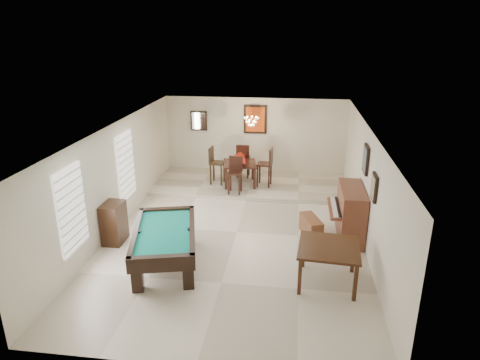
% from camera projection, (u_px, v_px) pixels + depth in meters
% --- Properties ---
extents(ground_plane, '(6.00, 9.00, 0.02)m').
position_uv_depth(ground_plane, '(237.00, 232.00, 10.54)').
color(ground_plane, beige).
extents(wall_back, '(6.00, 0.04, 2.60)m').
position_uv_depth(wall_back, '(255.00, 137.00, 14.30)').
color(wall_back, silver).
rests_on(wall_back, ground_plane).
extents(wall_front, '(6.00, 0.04, 2.60)m').
position_uv_depth(wall_front, '(192.00, 293.00, 5.90)').
color(wall_front, silver).
rests_on(wall_front, ground_plane).
extents(wall_left, '(0.04, 9.00, 2.60)m').
position_uv_depth(wall_left, '(116.00, 177.00, 10.46)').
color(wall_left, silver).
rests_on(wall_left, ground_plane).
extents(wall_right, '(0.04, 9.00, 2.60)m').
position_uv_depth(wall_right, '(367.00, 188.00, 9.73)').
color(wall_right, silver).
rests_on(wall_right, ground_plane).
extents(ceiling, '(6.00, 9.00, 0.04)m').
position_uv_depth(ceiling, '(237.00, 129.00, 9.66)').
color(ceiling, white).
rests_on(ceiling, wall_back).
extents(dining_step, '(6.00, 2.50, 0.12)m').
position_uv_depth(dining_step, '(251.00, 184.00, 13.55)').
color(dining_step, beige).
rests_on(dining_step, ground_plane).
extents(window_left_front, '(0.06, 1.00, 1.70)m').
position_uv_depth(window_left_front, '(71.00, 209.00, 8.37)').
color(window_left_front, white).
rests_on(window_left_front, wall_left).
extents(window_left_rear, '(0.06, 1.00, 1.70)m').
position_uv_depth(window_left_rear, '(126.00, 166.00, 10.99)').
color(window_left_rear, white).
rests_on(window_left_rear, wall_left).
extents(pool_table, '(1.77, 2.55, 0.77)m').
position_uv_depth(pool_table, '(165.00, 248.00, 8.99)').
color(pool_table, black).
rests_on(pool_table, ground_plane).
extents(square_table, '(1.24, 1.24, 0.80)m').
position_uv_depth(square_table, '(328.00, 265.00, 8.33)').
color(square_table, black).
rests_on(square_table, ground_plane).
extents(upright_piano, '(0.83, 1.49, 1.24)m').
position_uv_depth(upright_piano, '(345.00, 213.00, 10.11)').
color(upright_piano, brown).
rests_on(upright_piano, ground_plane).
extents(piano_bench, '(0.58, 0.89, 0.46)m').
position_uv_depth(piano_bench, '(311.00, 226.00, 10.31)').
color(piano_bench, brown).
rests_on(piano_bench, ground_plane).
extents(apothecary_chest, '(0.43, 0.64, 0.96)m').
position_uv_depth(apothecary_chest, '(114.00, 223.00, 9.92)').
color(apothecary_chest, black).
rests_on(apothecary_chest, ground_plane).
extents(dining_table, '(1.14, 1.14, 0.82)m').
position_uv_depth(dining_table, '(240.00, 172.00, 13.26)').
color(dining_table, black).
rests_on(dining_table, dining_step).
extents(flower_vase, '(0.15, 0.15, 0.21)m').
position_uv_depth(flower_vase, '(240.00, 156.00, 13.09)').
color(flower_vase, '#AE250E').
rests_on(flower_vase, dining_table).
extents(dining_chair_south, '(0.42, 0.42, 1.08)m').
position_uv_depth(dining_chair_south, '(235.00, 175.00, 12.52)').
color(dining_chair_south, black).
rests_on(dining_chair_south, dining_step).
extents(dining_chair_north, '(0.42, 0.42, 1.12)m').
position_uv_depth(dining_chair_north, '(243.00, 160.00, 13.88)').
color(dining_chair_north, black).
rests_on(dining_chair_north, dining_step).
extents(dining_chair_west, '(0.47, 0.47, 1.16)m').
position_uv_depth(dining_chair_west, '(217.00, 166.00, 13.29)').
color(dining_chair_west, black).
rests_on(dining_chair_west, dining_step).
extents(dining_chair_east, '(0.49, 0.49, 1.20)m').
position_uv_depth(dining_chair_east, '(264.00, 167.00, 13.09)').
color(dining_chair_east, black).
rests_on(dining_chair_east, dining_step).
extents(chandelier, '(0.44, 0.44, 0.60)m').
position_uv_depth(chandelier, '(251.00, 118.00, 12.78)').
color(chandelier, '#FFE5B2').
rests_on(chandelier, ceiling).
extents(back_painting, '(0.75, 0.06, 0.95)m').
position_uv_depth(back_painting, '(255.00, 119.00, 14.06)').
color(back_painting, '#D84C14').
rests_on(back_painting, wall_back).
extents(back_mirror, '(0.55, 0.06, 0.65)m').
position_uv_depth(back_mirror, '(199.00, 121.00, 14.32)').
color(back_mirror, white).
rests_on(back_mirror, wall_back).
extents(right_picture_upper, '(0.06, 0.55, 0.65)m').
position_uv_depth(right_picture_upper, '(366.00, 159.00, 9.81)').
color(right_picture_upper, slate).
rests_on(right_picture_upper, wall_right).
extents(right_picture_lower, '(0.06, 0.45, 0.55)m').
position_uv_depth(right_picture_lower, '(374.00, 187.00, 8.67)').
color(right_picture_lower, gray).
rests_on(right_picture_lower, wall_right).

